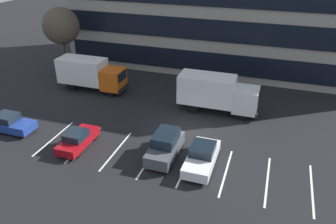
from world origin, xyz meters
TOP-DOWN VIEW (x-y plane):
  - ground_plane at (0.00, 0.00)m, footprint 120.00×120.00m
  - lot_markings at (0.00, -4.05)m, footprint 19.74×5.40m
  - box_truck_orange at (-11.81, 5.58)m, footprint 7.18×2.38m
  - box_truck_white at (1.68, 4.84)m, footprint 7.35×2.43m
  - suv_charcoal at (-0.40, -3.56)m, footprint 1.80×4.25m
  - sedan_white at (2.40, -3.80)m, footprint 1.86×4.45m
  - sedan_navy at (-13.98, -4.16)m, footprint 4.18×1.75m
  - sedan_maroon at (-7.22, -4.49)m, footprint 1.64×3.92m
  - bare_tree at (-17.00, 8.91)m, footprint 4.10×4.10m

SIDE VIEW (x-z plane):
  - ground_plane at x=0.00m, z-range 0.00..0.00m
  - lot_markings at x=0.00m, z-range 0.00..0.01m
  - sedan_maroon at x=-7.22m, z-range -0.04..1.37m
  - sedan_navy at x=-13.98m, z-range -0.04..1.45m
  - sedan_white at x=2.40m, z-range -0.04..1.55m
  - suv_charcoal at x=-0.40m, z-range -0.03..1.89m
  - box_truck_orange at x=-11.81m, z-range 0.21..3.54m
  - box_truck_white at x=1.68m, z-range 0.21..3.62m
  - bare_tree at x=-17.00m, z-range 1.78..9.46m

